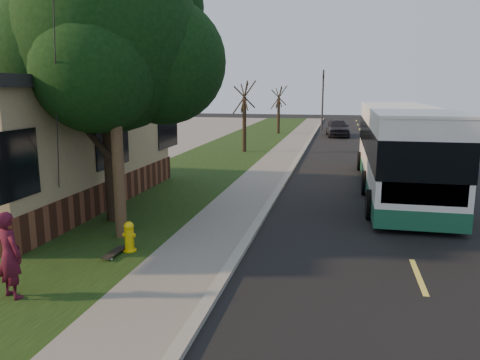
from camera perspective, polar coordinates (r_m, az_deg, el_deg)
name	(u,v)px	position (r m, az deg, el deg)	size (l,w,h in m)	color
ground	(235,262)	(10.91, -0.63, -9.98)	(120.00, 120.00, 0.00)	black
road	(381,183)	(20.38, 16.84, -0.41)	(8.00, 80.00, 0.01)	black
curb	(286,178)	(20.42, 5.61, 0.21)	(0.25, 80.00, 0.12)	gray
sidewalk	(263,178)	(20.56, 2.84, 0.27)	(2.00, 80.00, 0.08)	slate
grass_verge	(187,175)	(21.40, -6.45, 0.63)	(5.00, 80.00, 0.07)	black
fire_hydrant	(129,237)	(11.59, -13.36, -6.73)	(0.32, 0.32, 0.74)	yellow
utility_pole	(112,59)	(12.27, -15.29, 14.04)	(2.86, 3.21, 9.07)	#473321
leafy_tree	(111,43)	(14.17, -15.46, 15.78)	(6.30, 6.00, 7.80)	black
bare_tree_near	(244,117)	(28.56, 0.54, 7.64)	(1.38, 1.21, 4.31)	black
bare_tree_far	(279,110)	(40.31, 4.73, 8.44)	(1.38, 1.21, 4.03)	black
traffic_signal	(323,96)	(43.96, 10.05, 10.05)	(0.18, 0.22, 5.50)	#2D2D30
transit_bus	(399,147)	(18.90, 18.86, 3.87)	(2.75, 11.92, 3.23)	silver
skateboarder	(9,255)	(9.75, -26.30, -8.19)	(0.61, 0.40, 1.66)	#470E21
skateboard_main	(115,252)	(11.51, -15.03, -8.53)	(0.25, 0.91, 0.09)	black
dumpster	(35,173)	(20.18, -23.70, 0.77)	(1.31, 1.04, 1.14)	black
distant_car	(337,128)	(39.18, 11.79, 6.28)	(1.70, 4.22, 1.44)	black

